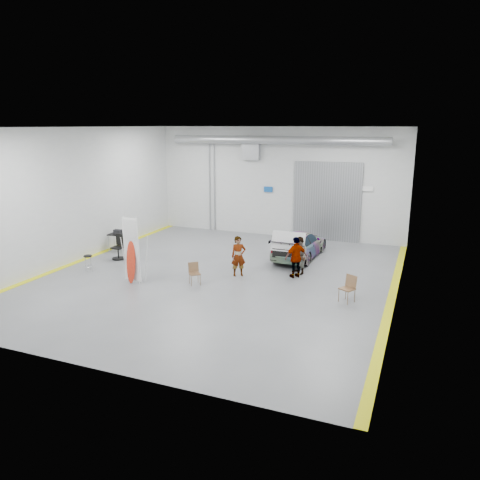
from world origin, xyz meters
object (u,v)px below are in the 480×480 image
at_px(surfboard_display, 132,256).
at_px(folding_chair_near, 195,278).
at_px(sedan_car, 299,244).
at_px(office_chair, 119,248).
at_px(work_table, 121,234).
at_px(person_a, 238,256).
at_px(person_c, 296,257).
at_px(folding_chair_far, 347,294).
at_px(person_b, 299,256).
at_px(shop_stool, 88,263).

xyz_separation_m(surfboard_display, folding_chair_near, (2.35, 0.76, -0.86)).
bearing_deg(sedan_car, surfboard_display, 52.18).
bearing_deg(surfboard_display, folding_chair_near, 25.92).
bearing_deg(office_chair, work_table, 122.48).
xyz_separation_m(sedan_car, person_a, (-1.61, -3.63, 0.21)).
bearing_deg(person_c, sedan_car, -121.69).
bearing_deg(folding_chair_near, surfboard_display, 156.98).
xyz_separation_m(sedan_car, folding_chair_far, (3.05, -4.96, -0.33)).
relative_size(surfboard_display, work_table, 2.03).
bearing_deg(person_c, work_table, -49.83).
relative_size(person_b, person_c, 0.93).
bearing_deg(surfboard_display, person_b, 39.90).
bearing_deg(person_b, office_chair, -129.09).
height_order(sedan_car, person_c, person_c).
xyz_separation_m(person_b, surfboard_display, (-5.78, -3.59, 0.33)).
height_order(folding_chair_far, shop_stool, folding_chair_far).
distance_m(folding_chair_far, work_table, 11.98).
height_order(surfboard_display, work_table, surfboard_display).
distance_m(folding_chair_near, office_chair, 5.28).
xyz_separation_m(folding_chair_far, work_table, (-11.61, 2.92, 0.52)).
distance_m(person_a, folding_chair_near, 2.11).
xyz_separation_m(surfboard_display, shop_stool, (-2.63, 0.56, -0.77)).
bearing_deg(shop_stool, surfboard_display, -11.94).
xyz_separation_m(person_a, surfboard_display, (-3.52, -2.42, 0.29)).
bearing_deg(folding_chair_near, sedan_car, 21.46).
bearing_deg(folding_chair_far, office_chair, -159.25).
distance_m(person_a, person_c, 2.35).
bearing_deg(surfboard_display, shop_stool, 176.15).
relative_size(person_a, folding_chair_near, 1.95).
relative_size(sedan_car, folding_chair_far, 4.52).
height_order(shop_stool, office_chair, office_chair).
distance_m(folding_chair_far, shop_stool, 10.82).
distance_m(folding_chair_near, shop_stool, 4.98).
height_order(sedan_car, folding_chair_far, sedan_car).
bearing_deg(shop_stool, office_chair, 88.58).
xyz_separation_m(shop_stool, office_chair, (0.05, 2.10, 0.15)).
distance_m(shop_stool, work_table, 3.58).
distance_m(sedan_car, person_a, 3.98).
bearing_deg(shop_stool, sedan_car, 35.33).
height_order(person_c, shop_stool, person_c).
bearing_deg(folding_chair_far, work_table, -165.09).
bearing_deg(sedan_car, person_a, 68.57).
relative_size(folding_chair_near, folding_chair_far, 0.90).
distance_m(sedan_car, person_b, 2.56).
distance_m(surfboard_display, office_chair, 3.75).
bearing_deg(person_b, person_a, -108.14).
distance_m(person_a, person_b, 2.55).
distance_m(sedan_car, folding_chair_near, 5.99).
bearing_deg(office_chair, folding_chair_near, -20.97).
bearing_deg(person_b, sedan_car, 149.44).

